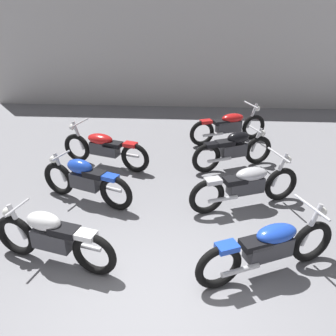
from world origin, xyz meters
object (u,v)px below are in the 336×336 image
object	(u,v)px
motorcycle_right_row_1	(246,185)
motorcycle_right_row_0	(269,247)
motorcycle_left_row_1	(85,180)
motorcycle_right_row_3	(229,126)
motorcycle_left_row_0	(52,237)
motorcycle_right_row_2	(234,149)
motorcycle_left_row_2	(104,148)

from	to	relation	value
motorcycle_right_row_1	motorcycle_right_row_0	bearing A→B (deg)	-87.65
motorcycle_left_row_1	motorcycle_right_row_3	bearing A→B (deg)	47.24
motorcycle_left_row_0	motorcycle_right_row_0	world-z (taller)	motorcycle_right_row_0
motorcycle_right_row_0	motorcycle_right_row_2	xyz separation A→B (m)	(-0.13, 3.35, 0.01)
motorcycle_right_row_1	motorcycle_right_row_3	bearing A→B (deg)	90.20
motorcycle_right_row_3	motorcycle_right_row_0	bearing A→B (deg)	-89.04
motorcycle_left_row_0	motorcycle_left_row_1	bearing A→B (deg)	89.97
motorcycle_right_row_1	motorcycle_left_row_1	bearing A→B (deg)	-179.86
motorcycle_left_row_2	motorcycle_right_row_3	world-z (taller)	same
motorcycle_left_row_2	motorcycle_right_row_0	distance (m)	4.43
motorcycle_left_row_1	motorcycle_right_row_1	distance (m)	2.94
motorcycle_left_row_1	motorcycle_right_row_0	distance (m)	3.48
motorcycle_left_row_0	motorcycle_left_row_1	distance (m)	1.72
motorcycle_right_row_3	motorcycle_right_row_1	bearing A→B (deg)	-89.80
motorcycle_right_row_0	motorcycle_right_row_2	world-z (taller)	motorcycle_right_row_0
motorcycle_right_row_1	motorcycle_right_row_2	distance (m)	1.61
motorcycle_right_row_0	motorcycle_right_row_3	bearing A→B (deg)	90.96
motorcycle_left_row_0	motorcycle_right_row_2	xyz separation A→B (m)	(2.89, 3.33, 0.00)
motorcycle_right_row_1	motorcycle_right_row_2	world-z (taller)	motorcycle_right_row_1
motorcycle_right_row_2	motorcycle_right_row_1	bearing A→B (deg)	-88.03
motorcycle_left_row_0	motorcycle_right_row_2	distance (m)	4.41
motorcycle_left_row_2	motorcycle_right_row_3	bearing A→B (deg)	29.47
motorcycle_right_row_0	motorcycle_left_row_2	bearing A→B (deg)	132.74
motorcycle_right_row_1	motorcycle_right_row_3	distance (m)	3.16
motorcycle_left_row_0	motorcycle_right_row_1	distance (m)	3.41
motorcycle_left_row_2	motorcycle_right_row_1	size ratio (longest dim) A/B	1.01
motorcycle_left_row_2	motorcycle_right_row_3	distance (m)	3.36
motorcycle_left_row_2	motorcycle_right_row_0	bearing A→B (deg)	-47.26
motorcycle_left_row_1	motorcycle_left_row_2	bearing A→B (deg)	89.61
motorcycle_left_row_2	motorcycle_right_row_2	distance (m)	2.88
motorcycle_right_row_0	motorcycle_left_row_0	bearing A→B (deg)	179.69
motorcycle_left_row_1	motorcycle_right_row_2	size ratio (longest dim) A/B	1.01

